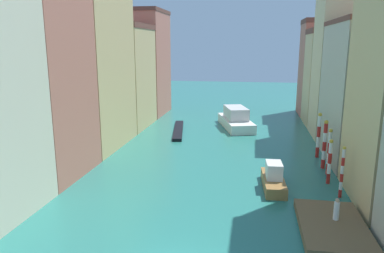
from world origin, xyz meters
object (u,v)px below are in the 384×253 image
(mooring_pole_2, at_px, (329,151))
(person_on_dock, at_px, (337,210))
(mooring_pole_1, at_px, (330,161))
(mooring_pole_3, at_px, (325,144))
(motorboat_0, at_px, (273,179))
(waterfront_dock, at_px, (332,227))
(vaporetto_white, at_px, (236,120))
(mooring_pole_4, at_px, (319,135))
(mooring_pole_0, at_px, (342,172))
(gondola_black, at_px, (178,130))

(mooring_pole_2, bearing_deg, person_on_dock, -97.61)
(mooring_pole_1, distance_m, mooring_pole_3, 4.11)
(person_on_dock, height_order, mooring_pole_3, mooring_pole_3)
(person_on_dock, relative_size, mooring_pole_1, 0.37)
(mooring_pole_3, height_order, motorboat_0, mooring_pole_3)
(waterfront_dock, height_order, vaporetto_white, vaporetto_white)
(mooring_pole_4, height_order, motorboat_0, mooring_pole_4)
(mooring_pole_2, bearing_deg, mooring_pole_1, -99.23)
(person_on_dock, xyz_separation_m, mooring_pole_4, (1.28, 15.46, 1.25))
(vaporetto_white, bearing_deg, person_on_dock, -74.41)
(mooring_pole_4, distance_m, vaporetto_white, 15.81)
(mooring_pole_1, xyz_separation_m, mooring_pole_2, (0.40, 2.44, 0.18))
(mooring_pole_1, bearing_deg, mooring_pole_0, -82.86)
(mooring_pole_4, bearing_deg, vaporetto_white, 125.59)
(mooring_pole_2, bearing_deg, vaporetto_white, 117.22)
(person_on_dock, height_order, mooring_pole_0, mooring_pole_0)
(mooring_pole_0, height_order, mooring_pole_3, mooring_pole_3)
(mooring_pole_2, height_order, gondola_black, mooring_pole_2)
(mooring_pole_0, height_order, motorboat_0, mooring_pole_0)
(waterfront_dock, relative_size, mooring_pole_0, 1.70)
(mooring_pole_0, xyz_separation_m, mooring_pole_1, (-0.36, 2.88, -0.11))
(mooring_pole_1, relative_size, mooring_pole_2, 0.92)
(mooring_pole_3, height_order, vaporetto_white, mooring_pole_3)
(mooring_pole_2, xyz_separation_m, vaporetto_white, (-9.26, 18.01, -1.03))
(mooring_pole_0, bearing_deg, gondola_black, 130.74)
(mooring_pole_4, height_order, gondola_black, mooring_pole_4)
(mooring_pole_3, distance_m, gondola_black, 20.97)
(mooring_pole_1, xyz_separation_m, mooring_pole_4, (0.30, 7.63, 0.44))
(mooring_pole_4, bearing_deg, waterfront_dock, -95.54)
(mooring_pole_0, xyz_separation_m, mooring_pole_4, (-0.06, 10.51, 0.33))
(gondola_black, bearing_deg, mooring_pole_1, -45.31)
(vaporetto_white, xyz_separation_m, motorboat_0, (4.24, -22.19, -0.39))
(mooring_pole_4, xyz_separation_m, gondola_black, (-16.71, 8.96, -2.24))
(gondola_black, bearing_deg, waterfront_dock, -58.73)
(mooring_pole_0, bearing_deg, motorboat_0, 167.22)
(mooring_pole_0, xyz_separation_m, mooring_pole_3, (-0.09, 6.96, 0.31))
(mooring_pole_0, bearing_deg, waterfront_dock, -106.37)
(mooring_pole_1, xyz_separation_m, vaporetto_white, (-8.87, 20.45, -0.85))
(vaporetto_white, bearing_deg, mooring_pole_2, -62.78)
(mooring_pole_3, distance_m, mooring_pole_4, 3.55)
(person_on_dock, distance_m, mooring_pole_1, 7.93)
(waterfront_dock, xyz_separation_m, motorboat_0, (-3.37, 6.63, 0.50))
(waterfront_dock, bearing_deg, mooring_pole_3, 83.00)
(mooring_pole_2, distance_m, mooring_pole_3, 1.67)
(mooring_pole_4, bearing_deg, mooring_pole_0, -89.67)
(vaporetto_white, bearing_deg, mooring_pole_4, -54.41)
(mooring_pole_4, bearing_deg, mooring_pole_1, -92.25)
(waterfront_dock, distance_m, mooring_pole_2, 11.10)
(mooring_pole_1, xyz_separation_m, motorboat_0, (-4.63, -1.75, -1.23))
(vaporetto_white, distance_m, gondola_black, 8.53)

